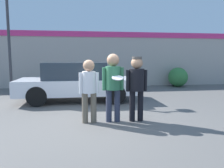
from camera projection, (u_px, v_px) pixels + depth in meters
name	position (u px, v px, depth m)	size (l,w,h in m)	color
ground_plane	(100.00, 123.00, 5.60)	(56.00, 56.00, 0.00)	#5B5956
storefront_building	(88.00, 59.00, 12.32)	(24.00, 0.22, 3.10)	#B2A89E
person_left	(89.00, 86.00, 5.51)	(0.50, 0.33, 1.61)	#665B4C
person_middle_with_frisbee	(113.00, 81.00, 5.58)	(0.56, 0.61, 1.76)	#2D3347
person_right	(137.00, 82.00, 5.65)	(0.56, 0.39, 1.69)	black
parked_car_near	(77.00, 82.00, 8.36)	(4.41, 1.84, 1.48)	silver
street_lamp	(12.00, 15.00, 9.42)	(1.12, 0.35, 5.74)	#38383D
shrub	(178.00, 77.00, 12.47)	(1.10, 1.10, 1.10)	#387A3D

